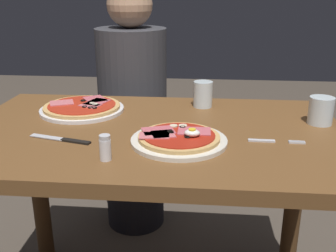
% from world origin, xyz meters
% --- Properties ---
extents(dining_table, '(1.19, 0.74, 0.74)m').
position_xyz_m(dining_table, '(0.00, 0.00, 0.61)').
color(dining_table, brown).
rests_on(dining_table, ground).
extents(pizza_foreground, '(0.27, 0.27, 0.05)m').
position_xyz_m(pizza_foreground, '(0.09, -0.11, 0.75)').
color(pizza_foreground, silver).
rests_on(pizza_foreground, dining_table).
extents(pizza_across_left, '(0.29, 0.29, 0.03)m').
position_xyz_m(pizza_across_left, '(-0.27, 0.16, 0.75)').
color(pizza_across_left, white).
rests_on(pizza_across_left, dining_table).
extents(water_glass_near, '(0.08, 0.08, 0.09)m').
position_xyz_m(water_glass_near, '(0.53, 0.10, 0.78)').
color(water_glass_near, silver).
rests_on(water_glass_near, dining_table).
extents(water_glass_far, '(0.07, 0.07, 0.09)m').
position_xyz_m(water_glass_far, '(0.15, 0.26, 0.78)').
color(water_glass_far, silver).
rests_on(water_glass_far, dining_table).
extents(fork, '(0.16, 0.02, 0.00)m').
position_xyz_m(fork, '(0.35, -0.08, 0.74)').
color(fork, silver).
rests_on(fork, dining_table).
extents(knife, '(0.19, 0.07, 0.01)m').
position_xyz_m(knife, '(-0.24, -0.12, 0.74)').
color(knife, silver).
rests_on(knife, dining_table).
extents(salt_shaker, '(0.03, 0.03, 0.07)m').
position_xyz_m(salt_shaker, '(-0.09, -0.24, 0.77)').
color(salt_shaker, white).
rests_on(salt_shaker, dining_table).
extents(diner_person, '(0.32, 0.32, 1.18)m').
position_xyz_m(diner_person, '(-0.17, 0.63, 0.56)').
color(diner_person, black).
rests_on(diner_person, ground).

